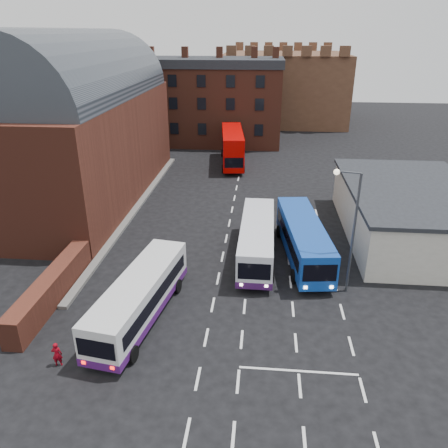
# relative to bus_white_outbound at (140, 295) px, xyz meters

# --- Properties ---
(ground) EXTENTS (180.00, 180.00, 0.00)m
(ground) POSITION_rel_bus_white_outbound_xyz_m (4.09, -0.64, -1.63)
(ground) COLOR black
(railway_station) EXTENTS (12.00, 28.00, 16.00)m
(railway_station) POSITION_rel_bus_white_outbound_xyz_m (-11.41, 20.36, 6.01)
(railway_station) COLOR #602B1E
(railway_station) RESTS_ON ground
(forecourt_wall) EXTENTS (1.20, 10.00, 1.80)m
(forecourt_wall) POSITION_rel_bus_white_outbound_xyz_m (-6.11, 1.36, -0.73)
(forecourt_wall) COLOR #602B1E
(forecourt_wall) RESTS_ON ground
(cream_building) EXTENTS (10.40, 16.40, 4.25)m
(cream_building) POSITION_rel_bus_white_outbound_xyz_m (19.09, 13.36, 0.53)
(cream_building) COLOR beige
(cream_building) RESTS_ON ground
(brick_terrace) EXTENTS (22.00, 10.00, 11.00)m
(brick_terrace) POSITION_rel_bus_white_outbound_xyz_m (-1.91, 45.36, 3.87)
(brick_terrace) COLOR brown
(brick_terrace) RESTS_ON ground
(castle_keep) EXTENTS (22.00, 22.00, 12.00)m
(castle_keep) POSITION_rel_bus_white_outbound_xyz_m (10.09, 65.36, 4.37)
(castle_keep) COLOR brown
(castle_keep) RESTS_ON ground
(bus_white_outbound) EXTENTS (3.83, 10.33, 2.75)m
(bus_white_outbound) POSITION_rel_bus_white_outbound_xyz_m (0.00, 0.00, 0.00)
(bus_white_outbound) COLOR silver
(bus_white_outbound) RESTS_ON ground
(bus_white_inbound) EXTENTS (2.73, 10.47, 2.85)m
(bus_white_inbound) POSITION_rel_bus_white_outbound_xyz_m (6.66, 8.25, 0.06)
(bus_white_inbound) COLOR silver
(bus_white_inbound) RESTS_ON ground
(bus_blue) EXTENTS (3.70, 10.98, 2.94)m
(bus_blue) POSITION_rel_bus_white_outbound_xyz_m (10.09, 8.47, 0.11)
(bus_blue) COLOR #1141A5
(bus_blue) RESTS_ON ground
(bus_red_double) EXTENTS (3.65, 11.06, 4.34)m
(bus_red_double) POSITION_rel_bus_white_outbound_xyz_m (2.94, 33.18, 0.68)
(bus_red_double) COLOR #C60402
(bus_red_double) RESTS_ON ground
(street_lamp) EXTENTS (1.65, 0.56, 8.24)m
(street_lamp) POSITION_rel_bus_white_outbound_xyz_m (12.41, 4.22, 3.35)
(street_lamp) COLOR #45484F
(street_lamp) RESTS_ON ground
(pedestrian_red) EXTENTS (0.57, 0.43, 1.39)m
(pedestrian_red) POSITION_rel_bus_white_outbound_xyz_m (-3.19, -4.35, -0.93)
(pedestrian_red) COLOR maroon
(pedestrian_red) RESTS_ON ground
(pedestrian_beige) EXTENTS (1.02, 0.87, 1.80)m
(pedestrian_beige) POSITION_rel_bus_white_outbound_xyz_m (-1.23, -3.56, -0.72)
(pedestrian_beige) COLOR #C9B286
(pedestrian_beige) RESTS_ON ground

